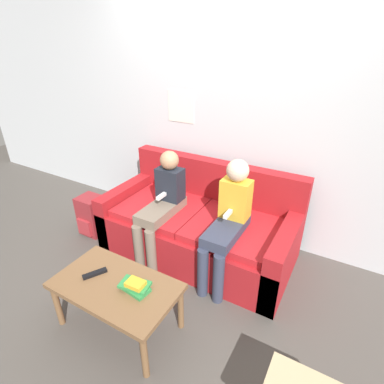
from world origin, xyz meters
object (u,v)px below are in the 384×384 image
object	(u,v)px
couch	(199,226)
person_right	(228,218)
tv_remote	(95,274)
coffee_table	(116,289)
person_left	(162,202)
backpack	(92,216)

from	to	relation	value
couch	person_right	size ratio (longest dim) A/B	1.70
person_right	tv_remote	distance (m)	1.10
coffee_table	person_left	world-z (taller)	person_left
person_left	tv_remote	xyz separation A→B (m)	(0.01, -0.87, -0.16)
tv_remote	backpack	size ratio (longest dim) A/B	0.39
tv_remote	backpack	world-z (taller)	backpack
person_right	tv_remote	size ratio (longest dim) A/B	6.35
couch	person_left	world-z (taller)	person_left
tv_remote	person_right	bearing A→B (deg)	83.52
person_left	person_right	distance (m)	0.65
person_left	backpack	size ratio (longest dim) A/B	2.38
coffee_table	tv_remote	world-z (taller)	tv_remote
person_left	tv_remote	distance (m)	0.89
couch	backpack	distance (m)	1.19
tv_remote	backpack	bearing A→B (deg)	168.30
couch	person_right	world-z (taller)	person_right
coffee_table	person_right	xyz separation A→B (m)	(0.45, 0.88, 0.24)
person_right	backpack	bearing A→B (deg)	-176.11
couch	tv_remote	xyz separation A→B (m)	(-0.26, -1.09, 0.14)
person_left	couch	bearing A→B (deg)	38.04
coffee_table	person_right	distance (m)	1.02
couch	backpack	bearing A→B (deg)	-164.89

